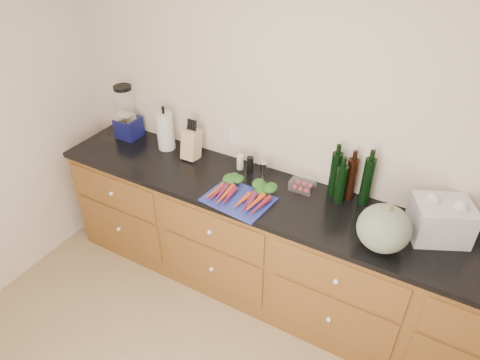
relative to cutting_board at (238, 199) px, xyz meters
The scene contains 15 objects.
wall_back 0.68m from the cutting_board, 57.11° to the left, with size 4.10×0.05×2.60m, color beige.
cabinets 0.61m from the cutting_board, 26.44° to the left, with size 3.60×0.64×0.90m.
countertop 0.35m from the cutting_board, 27.03° to the left, with size 3.64×0.62×0.04m, color black.
cutting_board is the anchor object (origin of this frame).
carrots 0.06m from the cutting_board, 90.00° to the left, with size 0.41×0.30×0.06m.
squash 0.94m from the cutting_board, ahead, with size 0.30×0.30×0.27m, color slate.
blender_appliance 1.28m from the cutting_board, 165.45° to the left, with size 0.18×0.18×0.45m.
paper_towel 0.91m from the cutting_board, 159.10° to the left, with size 0.13×0.13×0.30m, color silver.
knife_block 0.66m from the cutting_board, 152.66° to the left, with size 0.12×0.12×0.23m, color tan.
grinder_salt 0.39m from the cutting_board, 117.75° to the left, with size 0.05×0.05×0.11m, color white.
grinder_pepper 0.36m from the cutting_board, 105.60° to the left, with size 0.05×0.05×0.12m, color black.
canister_chrome 0.34m from the cutting_board, 87.59° to the left, with size 0.05×0.05×0.11m, color silver.
tomato_box 0.46m from the cutting_board, 45.69° to the left, with size 0.16×0.13×0.08m, color white.
bottles 0.74m from the cutting_board, 30.78° to the left, with size 0.28×0.14×0.34m.
grocery_bag 1.24m from the cutting_board, 13.09° to the left, with size 0.32×0.26×0.24m, color silver, non-canonical shape.
Camera 1 is at (0.81, -0.83, 2.68)m, focal length 32.00 mm.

